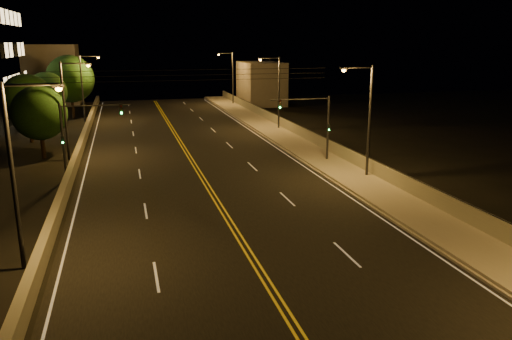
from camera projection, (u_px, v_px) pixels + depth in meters
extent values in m
cube|color=black|center=(217.00, 202.00, 31.66)|extent=(18.00, 120.00, 0.02)
cube|color=#9D9583|center=(372.00, 188.00, 34.33)|extent=(3.60, 120.00, 0.30)
cube|color=#9D9583|center=(347.00, 191.00, 33.88)|extent=(0.14, 120.00, 0.15)
cube|color=gray|center=(394.00, 177.00, 34.59)|extent=(0.30, 120.00, 1.00)
cube|color=gray|center=(59.00, 208.00, 29.18)|extent=(0.45, 120.00, 0.96)
cube|color=gray|center=(261.00, 83.00, 80.79)|extent=(6.00, 10.00, 6.75)
cube|color=gray|center=(53.00, 75.00, 80.23)|extent=(8.00, 8.00, 9.52)
cylinder|color=black|center=(394.00, 170.00, 34.45)|extent=(0.06, 120.00, 0.06)
cube|color=silver|center=(75.00, 214.00, 29.51)|extent=(0.12, 116.00, 0.00)
cube|color=silver|center=(342.00, 192.00, 33.82)|extent=(0.12, 116.00, 0.00)
cube|color=gold|center=(215.00, 202.00, 31.62)|extent=(0.12, 116.00, 0.00)
cube|color=gold|center=(220.00, 202.00, 31.70)|extent=(0.12, 116.00, 0.00)
cube|color=silver|center=(156.00, 276.00, 21.65)|extent=(0.12, 3.00, 0.00)
cube|color=silver|center=(146.00, 211.00, 30.07)|extent=(0.12, 3.00, 0.00)
cube|color=silver|center=(140.00, 174.00, 38.49)|extent=(0.12, 3.00, 0.00)
cube|color=silver|center=(136.00, 150.00, 46.90)|extent=(0.12, 3.00, 0.00)
cube|color=silver|center=(133.00, 134.00, 55.32)|extent=(0.12, 3.00, 0.00)
cube|color=silver|center=(131.00, 121.00, 63.74)|extent=(0.12, 3.00, 0.00)
cube|color=silver|center=(130.00, 112.00, 72.16)|extent=(0.12, 3.00, 0.00)
cube|color=silver|center=(129.00, 105.00, 80.58)|extent=(0.12, 3.00, 0.00)
cube|color=silver|center=(347.00, 254.00, 23.90)|extent=(0.12, 3.00, 0.00)
cube|color=silver|center=(287.00, 199.00, 32.32)|extent=(0.12, 3.00, 0.00)
cube|color=silver|center=(252.00, 166.00, 40.74)|extent=(0.12, 3.00, 0.00)
cube|color=silver|center=(229.00, 145.00, 49.16)|extent=(0.12, 3.00, 0.00)
cube|color=silver|center=(213.00, 130.00, 57.58)|extent=(0.12, 3.00, 0.00)
cube|color=silver|center=(201.00, 119.00, 66.00)|extent=(0.12, 3.00, 0.00)
cube|color=silver|center=(192.00, 110.00, 74.42)|extent=(0.12, 3.00, 0.00)
cube|color=silver|center=(184.00, 103.00, 82.84)|extent=(0.12, 3.00, 0.00)
cylinder|color=#2D2D33|center=(369.00, 123.00, 36.16)|extent=(0.20, 0.20, 8.31)
cylinder|color=#2D2D33|center=(358.00, 67.00, 34.88)|extent=(2.20, 0.12, 0.12)
cube|color=#2D2D33|center=(344.00, 69.00, 34.62)|extent=(0.50, 0.25, 0.14)
sphere|color=#FF9E2D|center=(344.00, 70.00, 34.65)|extent=(0.28, 0.28, 0.28)
cylinder|color=#2D2D33|center=(279.00, 94.00, 56.54)|extent=(0.20, 0.20, 8.31)
cylinder|color=#2D2D33|center=(270.00, 58.00, 55.26)|extent=(2.20, 0.12, 0.12)
cube|color=#2D2D33|center=(260.00, 59.00, 55.01)|extent=(0.50, 0.25, 0.14)
sphere|color=#FF9E2D|center=(260.00, 60.00, 55.03)|extent=(0.28, 0.28, 0.28)
cylinder|color=#2D2D33|center=(233.00, 79.00, 79.29)|extent=(0.20, 0.20, 8.31)
cylinder|color=#2D2D33|center=(226.00, 53.00, 78.02)|extent=(2.20, 0.12, 0.12)
cube|color=#2D2D33|center=(219.00, 54.00, 77.76)|extent=(0.50, 0.25, 0.14)
sphere|color=#FF9E2D|center=(219.00, 54.00, 77.79)|extent=(0.28, 0.28, 0.28)
cylinder|color=#2D2D33|center=(13.00, 179.00, 21.46)|extent=(0.20, 0.20, 8.31)
cylinder|color=#2D2D33|center=(30.00, 85.00, 20.74)|extent=(2.20, 0.12, 0.12)
cube|color=#2D2D33|center=(58.00, 86.00, 21.03)|extent=(0.50, 0.25, 0.14)
sphere|color=#FF9E2D|center=(59.00, 88.00, 21.06)|extent=(0.28, 0.28, 0.28)
cylinder|color=#2D2D33|center=(65.00, 112.00, 42.13)|extent=(0.20, 0.20, 8.31)
cylinder|color=#2D2D33|center=(74.00, 63.00, 41.40)|extent=(2.20, 0.12, 0.12)
cube|color=#2D2D33|center=(88.00, 64.00, 41.70)|extent=(0.50, 0.25, 0.14)
sphere|color=#FF9E2D|center=(88.00, 65.00, 41.72)|extent=(0.28, 0.28, 0.28)
cylinder|color=#2D2D33|center=(82.00, 89.00, 62.66)|extent=(0.20, 0.20, 8.31)
cylinder|color=#2D2D33|center=(89.00, 56.00, 61.94)|extent=(2.20, 0.12, 0.12)
cube|color=#2D2D33|center=(98.00, 57.00, 62.23)|extent=(0.50, 0.25, 0.14)
sphere|color=#FF9E2D|center=(98.00, 58.00, 62.26)|extent=(0.28, 0.28, 0.28)
cylinder|color=#2D2D33|center=(328.00, 130.00, 41.57)|extent=(0.18, 0.18, 5.60)
cylinder|color=#2D2D33|center=(300.00, 99.00, 40.30)|extent=(5.00, 0.10, 0.10)
cube|color=black|center=(280.00, 104.00, 39.95)|extent=(0.28, 0.18, 0.80)
sphere|color=#19FF4C|center=(280.00, 107.00, 39.91)|extent=(0.14, 0.14, 0.14)
cube|color=black|center=(329.00, 128.00, 41.38)|extent=(0.22, 0.14, 0.55)
cylinder|color=#2D2D33|center=(63.00, 142.00, 36.36)|extent=(0.18, 0.18, 5.60)
cylinder|color=#2D2D33|center=(96.00, 105.00, 36.34)|extent=(5.00, 0.10, 0.10)
cube|color=black|center=(121.00, 109.00, 36.87)|extent=(0.28, 0.18, 0.80)
sphere|color=#19FF4C|center=(121.00, 113.00, 36.83)|extent=(0.14, 0.14, 0.14)
cube|color=black|center=(63.00, 140.00, 36.17)|extent=(0.22, 0.14, 0.55)
cylinder|color=black|center=(193.00, 80.00, 38.81)|extent=(22.00, 0.03, 0.03)
cylinder|color=black|center=(193.00, 75.00, 38.71)|extent=(22.00, 0.03, 0.03)
cylinder|color=black|center=(193.00, 70.00, 38.61)|extent=(22.00, 0.03, 0.03)
cylinder|color=black|center=(43.00, 146.00, 43.44)|extent=(0.36, 0.36, 2.20)
sphere|color=black|center=(39.00, 113.00, 42.73)|extent=(4.65, 4.65, 4.65)
cylinder|color=black|center=(31.00, 131.00, 50.43)|extent=(0.36, 0.36, 2.40)
sphere|color=black|center=(27.00, 99.00, 49.64)|extent=(5.07, 5.07, 5.07)
cylinder|color=black|center=(49.00, 116.00, 60.75)|extent=(0.36, 0.36, 2.25)
sphere|color=black|center=(47.00, 92.00, 60.01)|extent=(4.75, 4.75, 4.75)
cylinder|color=black|center=(73.00, 108.00, 65.76)|extent=(0.36, 0.36, 2.90)
sphere|color=black|center=(70.00, 79.00, 64.82)|extent=(6.12, 6.12, 6.12)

